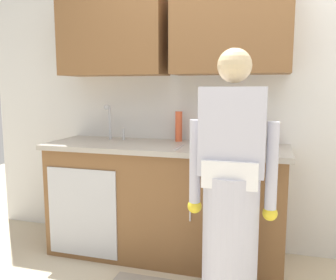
{
  "coord_description": "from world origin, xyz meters",
  "views": [
    {
      "loc": [
        0.28,
        -2.03,
        1.39
      ],
      "look_at": [
        -0.48,
        0.55,
        1.0
      ],
      "focal_mm": 38.1,
      "sensor_mm": 36.0,
      "label": 1
    }
  ],
  "objects_px": {
    "bottle_water_tall": "(179,126)",
    "sponge": "(222,147)",
    "sink": "(107,143)",
    "bottle_water_short": "(206,132)",
    "bottle_dish_liquid": "(217,129)",
    "bottle_cleaner_spray": "(261,131)",
    "bottle_soap": "(224,128)",
    "cup_by_sink": "(274,140)",
    "knife_on_counter": "(179,147)",
    "person_at_sink": "(231,204)"
  },
  "relations": [
    {
      "from": "bottle_soap",
      "to": "bottle_water_short",
      "type": "xyz_separation_m",
      "value": [
        -0.15,
        0.01,
        -0.04
      ]
    },
    {
      "from": "person_at_sink",
      "to": "bottle_water_tall",
      "type": "relative_size",
      "value": 6.34
    },
    {
      "from": "bottle_dish_liquid",
      "to": "sponge",
      "type": "bearing_deg",
      "value": -74.53
    },
    {
      "from": "sink",
      "to": "bottle_water_short",
      "type": "bearing_deg",
      "value": 11.02
    },
    {
      "from": "sink",
      "to": "bottle_soap",
      "type": "relative_size",
      "value": 1.92
    },
    {
      "from": "cup_by_sink",
      "to": "bottle_cleaner_spray",
      "type": "bearing_deg",
      "value": 156.56
    },
    {
      "from": "cup_by_sink",
      "to": "sponge",
      "type": "bearing_deg",
      "value": -148.12
    },
    {
      "from": "sink",
      "to": "bottle_water_tall",
      "type": "bearing_deg",
      "value": 19.0
    },
    {
      "from": "cup_by_sink",
      "to": "knife_on_counter",
      "type": "height_order",
      "value": "cup_by_sink"
    },
    {
      "from": "bottle_dish_liquid",
      "to": "bottle_cleaner_spray",
      "type": "distance_m",
      "value": 0.36
    },
    {
      "from": "bottle_soap",
      "to": "bottle_water_tall",
      "type": "height_order",
      "value": "bottle_soap"
    },
    {
      "from": "bottle_dish_liquid",
      "to": "bottle_water_tall",
      "type": "relative_size",
      "value": 0.88
    },
    {
      "from": "bottle_soap",
      "to": "knife_on_counter",
      "type": "distance_m",
      "value": 0.44
    },
    {
      "from": "bottle_dish_liquid",
      "to": "bottle_water_short",
      "type": "distance_m",
      "value": 0.1
    },
    {
      "from": "person_at_sink",
      "to": "cup_by_sink",
      "type": "xyz_separation_m",
      "value": [
        0.24,
        0.78,
        0.29
      ]
    },
    {
      "from": "bottle_soap",
      "to": "bottle_water_short",
      "type": "bearing_deg",
      "value": 177.93
    },
    {
      "from": "person_at_sink",
      "to": "knife_on_counter",
      "type": "height_order",
      "value": "person_at_sink"
    },
    {
      "from": "sink",
      "to": "bottle_water_short",
      "type": "relative_size",
      "value": 2.72
    },
    {
      "from": "bottle_soap",
      "to": "cup_by_sink",
      "type": "height_order",
      "value": "bottle_soap"
    },
    {
      "from": "bottle_water_tall",
      "to": "bottle_cleaner_spray",
      "type": "xyz_separation_m",
      "value": [
        0.69,
        0.0,
        -0.02
      ]
    },
    {
      "from": "person_at_sink",
      "to": "bottle_water_tall",
      "type": "bearing_deg",
      "value": 123.51
    },
    {
      "from": "bottle_dish_liquid",
      "to": "sponge",
      "type": "distance_m",
      "value": 0.33
    },
    {
      "from": "person_at_sink",
      "to": "cup_by_sink",
      "type": "bearing_deg",
      "value": 72.99
    },
    {
      "from": "bottle_water_short",
      "to": "sponge",
      "type": "bearing_deg",
      "value": -55.97
    },
    {
      "from": "bottle_water_tall",
      "to": "bottle_water_short",
      "type": "relative_size",
      "value": 1.39
    },
    {
      "from": "sink",
      "to": "knife_on_counter",
      "type": "distance_m",
      "value": 0.68
    },
    {
      "from": "bottle_soap",
      "to": "bottle_cleaner_spray",
      "type": "xyz_separation_m",
      "value": [
        0.29,
        0.04,
        -0.02
      ]
    },
    {
      "from": "bottle_soap",
      "to": "bottle_cleaner_spray",
      "type": "relative_size",
      "value": 1.17
    },
    {
      "from": "sink",
      "to": "bottle_water_tall",
      "type": "distance_m",
      "value": 0.63
    },
    {
      "from": "bottle_soap",
      "to": "bottle_water_short",
      "type": "height_order",
      "value": "bottle_soap"
    },
    {
      "from": "person_at_sink",
      "to": "bottle_dish_liquid",
      "type": "relative_size",
      "value": 7.22
    },
    {
      "from": "bottle_dish_liquid",
      "to": "cup_by_sink",
      "type": "distance_m",
      "value": 0.47
    },
    {
      "from": "sink",
      "to": "bottle_cleaner_spray",
      "type": "bearing_deg",
      "value": 8.96
    },
    {
      "from": "bottle_dish_liquid",
      "to": "bottle_water_tall",
      "type": "bearing_deg",
      "value": -175.71
    },
    {
      "from": "bottle_water_tall",
      "to": "knife_on_counter",
      "type": "xyz_separation_m",
      "value": [
        0.09,
        -0.33,
        -0.12
      ]
    },
    {
      "from": "bottle_soap",
      "to": "bottle_cleaner_spray",
      "type": "bearing_deg",
      "value": 8.61
    },
    {
      "from": "sponge",
      "to": "person_at_sink",
      "type": "bearing_deg",
      "value": -75.76
    },
    {
      "from": "bottle_water_tall",
      "to": "bottle_water_short",
      "type": "distance_m",
      "value": 0.25
    },
    {
      "from": "bottle_cleaner_spray",
      "to": "knife_on_counter",
      "type": "distance_m",
      "value": 0.69
    },
    {
      "from": "person_at_sink",
      "to": "bottle_soap",
      "type": "distance_m",
      "value": 0.88
    },
    {
      "from": "bottle_dish_liquid",
      "to": "bottle_cleaner_spray",
      "type": "xyz_separation_m",
      "value": [
        0.36,
        -0.02,
        -0.0
      ]
    },
    {
      "from": "knife_on_counter",
      "to": "bottle_water_short",
      "type": "bearing_deg",
      "value": -28.82
    },
    {
      "from": "bottle_water_tall",
      "to": "cup_by_sink",
      "type": "xyz_separation_m",
      "value": [
        0.79,
        -0.04,
        -0.08
      ]
    },
    {
      "from": "sink",
      "to": "bottle_soap",
      "type": "xyz_separation_m",
      "value": [
        0.97,
        0.16,
        0.14
      ]
    },
    {
      "from": "cup_by_sink",
      "to": "knife_on_counter",
      "type": "distance_m",
      "value": 0.75
    },
    {
      "from": "bottle_water_tall",
      "to": "sponge",
      "type": "relative_size",
      "value": 2.32
    },
    {
      "from": "bottle_water_short",
      "to": "bottle_cleaner_spray",
      "type": "relative_size",
      "value": 0.83
    },
    {
      "from": "bottle_water_tall",
      "to": "bottle_cleaner_spray",
      "type": "relative_size",
      "value": 1.15
    },
    {
      "from": "person_at_sink",
      "to": "bottle_dish_liquid",
      "type": "xyz_separation_m",
      "value": [
        -0.22,
        0.85,
        0.36
      ]
    },
    {
      "from": "bottle_dish_liquid",
      "to": "cup_by_sink",
      "type": "xyz_separation_m",
      "value": [
        0.46,
        -0.07,
        -0.07
      ]
    }
  ]
}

